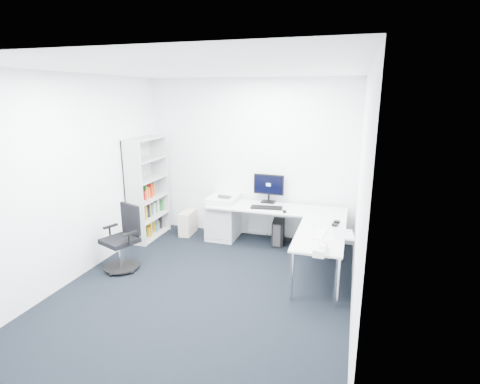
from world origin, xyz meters
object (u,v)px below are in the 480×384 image
(laptop, at_px, (344,226))
(task_chair, at_px, (120,239))
(l_desk, at_px, (271,233))
(monitor, at_px, (269,188))
(bookshelf, at_px, (148,189))

(laptop, bearing_deg, task_chair, -177.07)
(task_chair, bearing_deg, l_desk, 53.21)
(monitor, bearing_deg, task_chair, -131.85)
(bookshelf, xyz_separation_m, task_chair, (0.26, -1.25, -0.40))
(monitor, height_order, laptop, monitor)
(monitor, bearing_deg, bookshelf, -162.84)
(task_chair, bearing_deg, laptop, 31.93)
(bookshelf, relative_size, task_chair, 1.87)
(task_chair, height_order, monitor, monitor)
(task_chair, relative_size, laptop, 2.48)
(l_desk, bearing_deg, task_chair, -147.99)
(monitor, bearing_deg, laptop, -40.26)
(l_desk, height_order, bookshelf, bookshelf)
(task_chair, distance_m, monitor, 2.51)
(task_chair, relative_size, monitor, 1.79)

